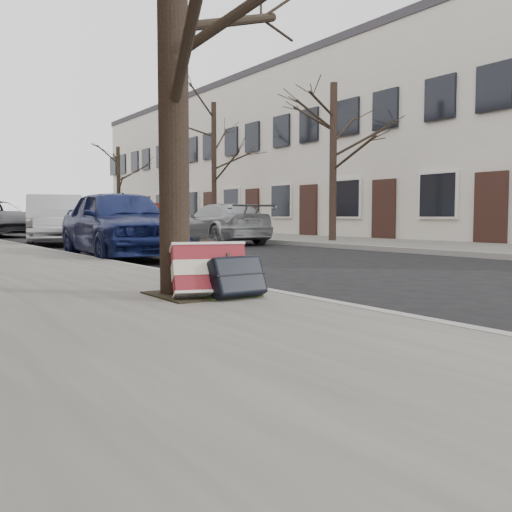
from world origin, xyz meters
TOP-DOWN VIEW (x-y plane):
  - ground at (0.00, 0.00)m, footprint 120.00×120.00m
  - far_sidewalk at (7.80, 15.00)m, footprint 4.00×70.00m
  - house_far at (13.15, 16.00)m, footprint 6.70×40.00m
  - dirt_patch at (-2.00, 1.20)m, footprint 0.85×0.85m
  - street_tree at (-2.18, 1.36)m, footprint 0.28×0.28m
  - suitcase_red at (-2.04, 0.95)m, footprint 0.73×0.54m
  - suitcase_navy at (-1.84, 0.79)m, footprint 0.52×0.31m
  - car_near_front at (-0.36, 7.65)m, footprint 1.95×4.32m
  - car_near_mid at (0.08, 14.30)m, footprint 2.59×4.87m
  - car_far_front at (4.61, 12.08)m, footprint 1.98×4.39m
  - car_far_back at (4.82, 19.61)m, footprint 2.38×4.81m
  - tree_far_a at (7.20, 9.70)m, footprint 0.22×0.22m
  - tree_far_b at (7.20, 17.01)m, footprint 0.21×0.21m
  - tree_far_c at (7.20, 27.97)m, footprint 0.22×0.22m

SIDE VIEW (x-z plane):
  - ground at x=0.00m, z-range 0.00..0.00m
  - far_sidewalk at x=7.80m, z-range 0.00..0.12m
  - dirt_patch at x=-2.00m, z-range 0.12..0.14m
  - suitcase_navy at x=-1.84m, z-range 0.12..0.52m
  - suitcase_red at x=-2.04m, z-range 0.12..0.62m
  - car_far_front at x=4.61m, z-range 0.00..1.25m
  - car_near_front at x=-0.36m, z-range 0.00..1.44m
  - car_near_mid at x=0.08m, z-range 0.00..1.53m
  - car_far_back at x=4.82m, z-range 0.00..1.58m
  - tree_far_c at x=7.20m, z-range 0.12..4.80m
  - tree_far_a at x=7.20m, z-range 0.12..4.89m
  - street_tree at x=-2.18m, z-range 0.12..5.35m
  - tree_far_b at x=7.20m, z-range 0.12..5.50m
  - house_far at x=13.15m, z-range 0.00..7.20m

